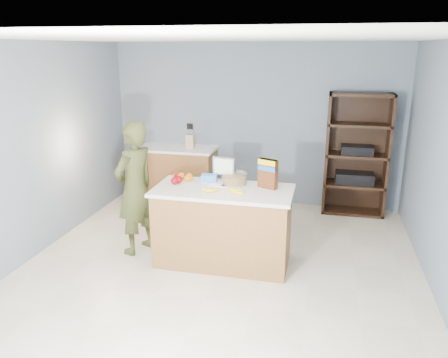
% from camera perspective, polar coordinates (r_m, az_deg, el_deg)
% --- Properties ---
extents(floor, '(4.50, 5.00, 0.02)m').
position_cam_1_polar(floor, '(4.98, -0.93, -12.25)').
color(floor, beige).
rests_on(floor, ground).
extents(walls, '(4.52, 5.02, 2.51)m').
position_cam_1_polar(walls, '(4.42, -1.03, 6.83)').
color(walls, slate).
rests_on(walls, ground).
extents(counter_peninsula, '(1.56, 0.76, 0.90)m').
position_cam_1_polar(counter_peninsula, '(5.05, -0.13, -6.52)').
color(counter_peninsula, brown).
rests_on(counter_peninsula, ground).
extents(back_cabinet, '(1.24, 0.62, 0.90)m').
position_cam_1_polar(back_cabinet, '(7.08, -6.10, 0.61)').
color(back_cabinet, brown).
rests_on(back_cabinet, ground).
extents(shelving_unit, '(0.90, 0.40, 1.80)m').
position_cam_1_polar(shelving_unit, '(6.77, 16.86, 2.82)').
color(shelving_unit, black).
rests_on(shelving_unit, ground).
extents(person, '(0.57, 0.69, 1.61)m').
position_cam_1_polar(person, '(5.30, -11.53, -1.21)').
color(person, '#393C1B').
rests_on(person, ground).
extents(knife_block, '(0.12, 0.10, 0.31)m').
position_cam_1_polar(knife_block, '(6.86, -4.45, 5.00)').
color(knife_block, tan).
rests_on(knife_block, back_cabinet).
extents(envelopes, '(0.38, 0.15, 0.00)m').
position_cam_1_polar(envelopes, '(4.99, 0.09, -0.86)').
color(envelopes, white).
rests_on(envelopes, counter_peninsula).
extents(bananas, '(0.49, 0.15, 0.04)m').
position_cam_1_polar(bananas, '(4.75, -0.07, -1.57)').
color(bananas, yellow).
rests_on(bananas, counter_peninsula).
extents(apples, '(0.15, 0.26, 0.09)m').
position_cam_1_polar(apples, '(5.12, -6.20, -0.01)').
color(apples, maroon).
rests_on(apples, counter_peninsula).
extents(oranges, '(0.25, 0.18, 0.07)m').
position_cam_1_polar(oranges, '(5.23, -5.38, 0.30)').
color(oranges, orange).
rests_on(oranges, counter_peninsula).
extents(blue_carton, '(0.19, 0.14, 0.08)m').
position_cam_1_polar(blue_carton, '(5.16, -1.97, 0.16)').
color(blue_carton, blue).
rests_on(blue_carton, counter_peninsula).
extents(salad_bowl, '(0.30, 0.30, 0.13)m').
position_cam_1_polar(salad_bowl, '(5.05, 1.37, -0.00)').
color(salad_bowl, '#267219').
rests_on(salad_bowl, counter_peninsula).
extents(tv, '(0.28, 0.12, 0.28)m').
position_cam_1_polar(tv, '(5.15, -0.02, 1.53)').
color(tv, silver).
rests_on(tv, counter_peninsula).
extents(cereal_box, '(0.23, 0.16, 0.33)m').
position_cam_1_polar(cereal_box, '(4.88, 5.76, 0.98)').
color(cereal_box, '#592B14').
rests_on(cereal_box, counter_peninsula).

